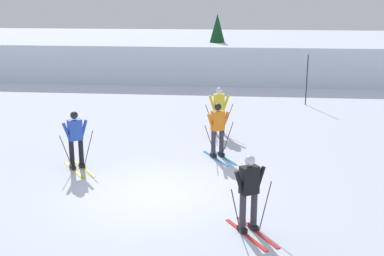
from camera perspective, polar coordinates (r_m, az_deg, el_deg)
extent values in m
plane|color=silver|center=(12.92, -3.97, -7.45)|extent=(120.00, 120.00, 0.00)
cube|color=silver|center=(30.64, 1.77, 7.82)|extent=(80.00, 6.58, 2.14)
cube|color=silver|center=(18.10, 3.53, -0.75)|extent=(0.33, 1.60, 0.02)
cube|color=silver|center=(18.08, 2.64, -0.76)|extent=(0.33, 1.60, 0.02)
cube|color=black|center=(18.23, 3.48, -0.44)|extent=(0.16, 0.27, 0.10)
cube|color=black|center=(18.20, 2.60, -0.45)|extent=(0.16, 0.27, 0.10)
cylinder|color=black|center=(18.11, 3.50, 1.01)|extent=(0.14, 0.14, 0.85)
cylinder|color=black|center=(18.08, 2.62, 1.00)|extent=(0.14, 0.14, 0.85)
cube|color=yellow|center=(17.95, 3.09, 2.94)|extent=(0.41, 0.29, 0.60)
cylinder|color=yellow|center=(17.96, 3.89, 2.89)|extent=(0.27, 0.13, 0.55)
cylinder|color=yellow|center=(17.91, 2.30, 2.88)|extent=(0.27, 0.13, 0.55)
sphere|color=silver|center=(17.87, 3.11, 4.28)|extent=(0.22, 0.22, 0.22)
cylinder|color=#38383D|center=(18.03, 4.03, 0.98)|extent=(0.41, 0.09, 1.13)
cylinder|color=#38383D|center=(17.97, 2.16, 0.96)|extent=(0.41, 0.09, 1.13)
cube|color=#B7B2A3|center=(18.15, 3.02, 3.14)|extent=(0.30, 0.22, 0.40)
cube|color=gold|center=(14.93, -12.22, -4.56)|extent=(1.04, 1.33, 0.02)
cube|color=gold|center=(14.85, -13.24, -4.73)|extent=(1.04, 1.33, 0.02)
cube|color=black|center=(15.05, -12.43, -4.18)|extent=(0.25, 0.28, 0.10)
cube|color=black|center=(14.97, -13.44, -4.35)|extent=(0.25, 0.28, 0.10)
cylinder|color=black|center=(14.90, -12.53, -2.45)|extent=(0.14, 0.14, 0.85)
cylinder|color=black|center=(14.82, -13.55, -2.61)|extent=(0.14, 0.14, 0.85)
cube|color=#284CB7|center=(14.69, -13.18, -0.21)|extent=(0.45, 0.42, 0.60)
cylinder|color=#284CB7|center=(14.75, -12.24, -0.14)|extent=(0.26, 0.23, 0.55)
cylinder|color=#284CB7|center=(14.60, -14.08, -0.41)|extent=(0.26, 0.23, 0.55)
sphere|color=black|center=(14.58, -13.28, 1.42)|extent=(0.22, 0.22, 0.22)
cylinder|color=#38383D|center=(14.87, -11.74, -2.43)|extent=(0.30, 0.24, 1.10)
cylinder|color=#38383D|center=(14.67, -14.10, -2.81)|extent=(0.30, 0.24, 1.10)
cube|color=#237AC6|center=(15.62, 3.60, -3.35)|extent=(0.88, 1.43, 0.02)
cube|color=#237AC6|center=(15.50, 2.68, -3.49)|extent=(0.88, 1.43, 0.02)
cube|color=black|center=(15.73, 3.35, -2.99)|extent=(0.23, 0.29, 0.10)
cube|color=black|center=(15.60, 2.44, -3.12)|extent=(0.23, 0.29, 0.10)
cylinder|color=#38333D|center=(15.59, 3.38, -1.33)|extent=(0.14, 0.14, 0.85)
cylinder|color=#38333D|center=(15.46, 2.46, -1.45)|extent=(0.14, 0.14, 0.85)
cube|color=orange|center=(15.36, 2.95, 0.85)|extent=(0.45, 0.40, 0.60)
cylinder|color=orange|center=(15.46, 3.81, 0.88)|extent=(0.27, 0.21, 0.55)
cylinder|color=orange|center=(15.23, 2.15, 0.69)|extent=(0.27, 0.21, 0.55)
sphere|color=black|center=(15.26, 2.97, 2.41)|extent=(0.22, 0.22, 0.22)
cylinder|color=#38383D|center=(15.57, 4.04, -1.33)|extent=(0.38, 0.23, 1.11)
cylinder|color=#38383D|center=(15.31, 2.12, -1.59)|extent=(0.38, 0.23, 1.11)
cube|color=red|center=(11.01, 7.41, -11.67)|extent=(0.90, 1.42, 0.02)
cube|color=red|center=(10.87, 6.14, -11.99)|extent=(0.90, 1.42, 0.02)
cube|color=black|center=(11.10, 7.00, -11.09)|extent=(0.24, 0.28, 0.10)
cube|color=black|center=(10.96, 5.73, -11.39)|extent=(0.24, 0.28, 0.10)
cylinder|color=#38333D|center=(10.90, 7.08, -8.84)|extent=(0.14, 0.14, 0.85)
cylinder|color=#38333D|center=(10.76, 5.80, -9.13)|extent=(0.14, 0.14, 0.85)
cube|color=black|center=(10.59, 6.54, -5.90)|extent=(0.45, 0.40, 0.60)
cylinder|color=black|center=(10.70, 7.74, -5.77)|extent=(0.27, 0.21, 0.55)
cylinder|color=black|center=(10.45, 5.43, -6.22)|extent=(0.27, 0.21, 0.55)
sphere|color=silver|center=(10.44, 6.61, -3.69)|extent=(0.22, 0.22, 0.22)
cylinder|color=#38383D|center=(10.93, 8.34, -8.81)|extent=(0.26, 0.17, 1.10)
cylinder|color=#38383D|center=(10.58, 5.06, -9.55)|extent=(0.26, 0.17, 1.10)
cylinder|color=black|center=(23.36, 12.94, 5.34)|extent=(0.04, 0.04, 2.28)
cylinder|color=#513823|center=(30.25, 2.84, 6.41)|extent=(0.17, 0.17, 0.77)
cone|color=#14421E|center=(30.02, 2.89, 10.00)|extent=(1.63, 1.63, 3.04)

